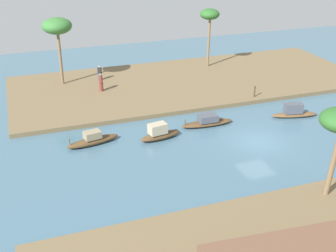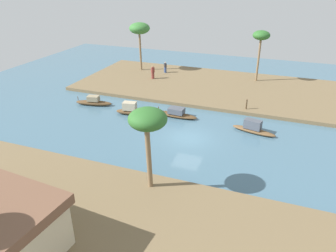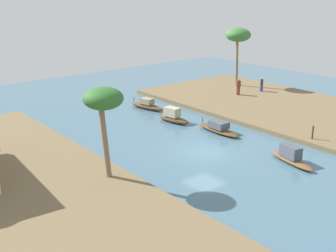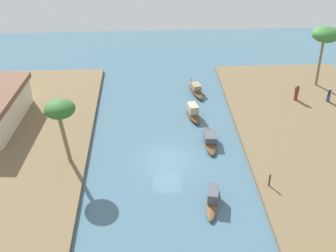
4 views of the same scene
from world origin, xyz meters
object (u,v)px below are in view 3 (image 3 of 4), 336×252
Objects in this scene: mooring_post at (313,132)px; palm_tree_left_far at (238,36)px; sampan_foreground at (291,157)px; sampan_with_tall_canopy at (218,128)px; sampan_open_hull at (147,105)px; person_on_near_bank at (238,88)px; sampan_downstream_large at (173,117)px; person_by_mooring at (261,85)px; palm_tree_right_short at (103,101)px.

mooring_post is 20.00m from palm_tree_left_far.
sampan_with_tall_canopy is at bearing 5.96° from sampan_foreground.
sampan_open_hull is 10.67m from person_on_near_bank.
sampan_open_hull is at bearing -19.43° from sampan_downstream_large.
person_by_mooring is 16.07m from mooring_post.
palm_tree_left_far reaches higher than mooring_post.
mooring_post is (1.34, -4.58, 0.46)m from sampan_foreground.
palm_tree_right_short is at bearing 123.48° from sampan_open_hull.
palm_tree_right_short is at bearing 77.37° from sampan_foreground.
sampan_downstream_large is (4.58, 1.09, 0.15)m from sampan_with_tall_canopy.
mooring_post reaches higher than sampan_downstream_large.
palm_tree_right_short is (-12.11, 12.20, 4.87)m from sampan_open_hull.
sampan_foreground is 0.73× the size of palm_tree_right_short.
person_on_near_bank is (-2.78, -10.28, 0.75)m from sampan_open_hull.
palm_tree_right_short reaches higher than person_by_mooring.
sampan_open_hull is 13.97m from person_by_mooring.
sampan_with_tall_canopy is 4.26× the size of mooring_post.
sampan_open_hull is 2.41× the size of person_on_near_bank.
mooring_post is 0.19× the size of palm_tree_right_short.
sampan_downstream_large is 11.40m from person_on_near_bank.
sampan_open_hull is 0.75× the size of palm_tree_right_short.
sampan_open_hull reaches higher than sampan_with_tall_canopy.
palm_tree_left_far is at bearing -30.10° from mooring_post.
palm_tree_left_far is at bearing -110.54° from person_on_near_bank.
sampan_open_hull is 2.76× the size of person_by_mooring.
sampan_with_tall_canopy is 1.08× the size of sampan_foreground.
person_by_mooring is (-3.31, -13.55, 0.65)m from sampan_open_hull.
person_on_near_bank is (14.72, -10.95, 0.68)m from sampan_foreground.
sampan_downstream_large reaches higher than sampan_foreground.
mooring_post is at bearing 149.90° from palm_tree_left_far.
sampan_foreground is 0.99× the size of sampan_open_hull.
person_by_mooring is (-0.53, -3.27, -0.10)m from person_on_near_bank.
sampan_foreground is 18.36m from person_on_near_bank.
palm_tree_left_far is at bearing -51.02° from sampan_with_tall_canopy.
mooring_post is at bearing -166.35° from sampan_downstream_large.
sampan_foreground is at bearing 77.78° from person_on_near_bank.
sampan_downstream_large is 0.82× the size of sampan_open_hull.
sampan_with_tall_canopy is 4.71m from sampan_downstream_large.
sampan_foreground is 3.96× the size of mooring_post.
palm_tree_right_short is (4.04, 16.11, 4.34)m from mooring_post.
sampan_downstream_large is 12.43m from sampan_foreground.
sampan_with_tall_canopy is 2.92× the size of person_by_mooring.
person_by_mooring is at bearing -92.71° from sampan_downstream_large.
sampan_with_tall_canopy is 0.67× the size of palm_tree_left_far.
person_by_mooring reaches higher than sampan_foreground.
palm_tree_right_short is (-9.34, 22.48, 4.12)m from person_on_near_bank.
person_by_mooring is at bearing -164.79° from person_on_near_bank.
palm_tree_left_far is (5.60, -14.45, 5.71)m from sampan_downstream_large.
palm_tree_left_far reaches higher than sampan_downstream_large.
sampan_open_hull is at bearing 10.20° from sampan_foreground.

